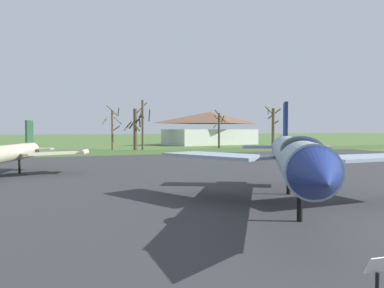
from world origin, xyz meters
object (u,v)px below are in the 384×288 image
at_px(info_placard_front_right, 377,277).
at_px(visitor_building, 210,128).
at_px(jet_fighter_front_right, 294,156).
at_px(jet_fighter_rear_center, 7,153).

xyz_separation_m(info_placard_front_right, visitor_building, (34.99, 79.82, 3.36)).
height_order(jet_fighter_front_right, visitor_building, visitor_building).
distance_m(info_placard_front_right, visitor_building, 87.22).
relative_size(jet_fighter_front_right, jet_fighter_rear_center, 1.23).
relative_size(jet_fighter_rear_center, visitor_building, 0.56).
distance_m(jet_fighter_rear_center, visitor_building, 68.27).
xyz_separation_m(jet_fighter_front_right, info_placard_front_right, (-4.89, -8.91, -1.80)).
bearing_deg(jet_fighter_rear_center, jet_fighter_front_right, -54.19).
bearing_deg(info_placard_front_right, jet_fighter_rear_center, 106.74).
bearing_deg(visitor_building, info_placard_front_right, -113.67).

